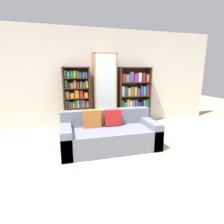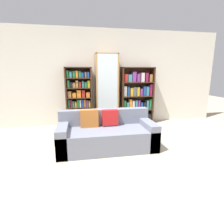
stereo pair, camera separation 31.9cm
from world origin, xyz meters
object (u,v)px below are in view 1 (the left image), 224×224
bookshelf_left (77,99)px  bookshelf_right (134,98)px  couch (109,135)px  display_cabinet (105,91)px  wine_bottle (123,124)px

bookshelf_left → bookshelf_right: bookshelf_right is taller
couch → bookshelf_right: 2.03m
couch → display_cabinet: size_ratio=0.95×
wine_bottle → display_cabinet: bearing=121.7°
bookshelf_left → display_cabinet: display_cabinet is taller
couch → bookshelf_right: size_ratio=1.15×
bookshelf_left → wine_bottle: (1.15, -0.62, -0.64)m
display_cabinet → wine_bottle: display_cabinet is taller
display_cabinet → bookshelf_right: (0.90, 0.02, -0.23)m
couch → bookshelf_right: (1.16, 1.60, 0.50)m
display_cabinet → bookshelf_right: 0.93m
wine_bottle → bookshelf_left: bearing=151.8°
bookshelf_left → bookshelf_right: bearing=0.0°
couch → display_cabinet: bearing=80.8°
bookshelf_right → couch: bearing=-126.0°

